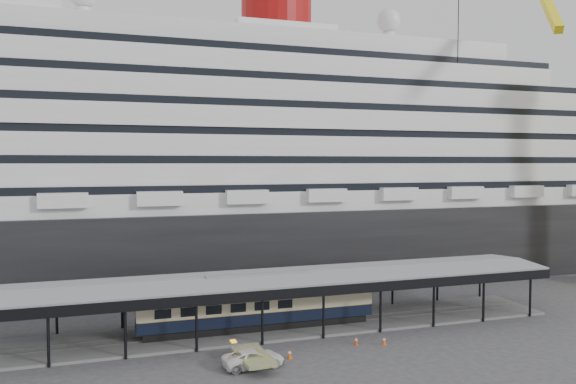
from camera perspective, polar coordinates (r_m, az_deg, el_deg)
name	(u,v)px	position (r m, az deg, el deg)	size (l,w,h in m)	color
ground	(297,344)	(51.13, 0.89, -15.23)	(200.00, 200.00, 0.00)	#3A3A3C
cruise_ship	(222,146)	(79.53, -6.68, 4.68)	(130.00, 30.00, 43.90)	black
platform_canopy	(280,304)	(55.02, -0.85, -11.34)	(56.00, 9.18, 5.30)	slate
port_truck	(253,358)	(45.85, -3.55, -16.52)	(2.25, 4.88, 1.36)	white
pullman_carriage	(258,303)	(54.35, -3.08, -11.18)	(22.53, 3.16, 22.10)	black
traffic_cone_left	(290,354)	(47.67, 0.16, -16.10)	(0.50, 0.50, 0.80)	#E0570C
traffic_cone_mid	(356,341)	(51.30, 6.93, -14.75)	(0.51, 0.51, 0.75)	#CF3C0B
traffic_cone_right	(384,340)	(51.66, 9.74, -14.63)	(0.50, 0.50, 0.77)	#EE520D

